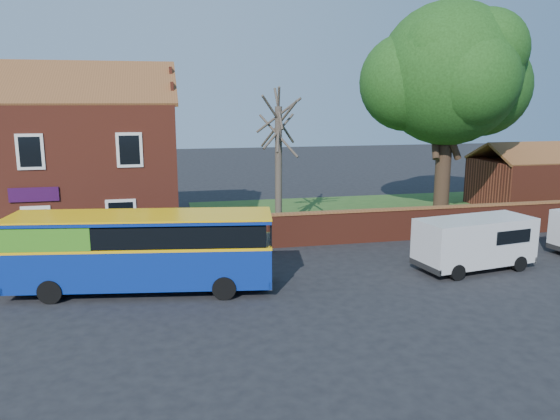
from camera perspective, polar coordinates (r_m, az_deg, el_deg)
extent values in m
plane|color=black|center=(18.32, -6.26, -10.18)|extent=(120.00, 120.00, 0.00)
cube|color=gray|center=(24.24, -24.59, -5.59)|extent=(18.00, 3.50, 0.12)
cube|color=slate|center=(22.60, -25.50, -6.84)|extent=(18.00, 0.15, 0.14)
cube|color=#426B28|center=(34.04, 13.48, -0.22)|extent=(26.00, 12.00, 0.04)
cube|color=maroon|center=(29.14, -22.82, 3.71)|extent=(12.00, 8.00, 6.50)
cube|color=brown|center=(26.97, -24.28, 12.11)|extent=(12.30, 4.08, 2.16)
cube|color=brown|center=(30.91, -22.78, 12.02)|extent=(12.30, 4.08, 2.16)
cube|color=black|center=(25.07, -24.65, 5.55)|extent=(1.10, 0.06, 1.50)
cube|color=#4C0F19|center=(25.59, -24.01, -2.26)|extent=(0.95, 0.04, 2.10)
cube|color=silver|center=(25.59, -24.01, -2.15)|extent=(1.20, 0.06, 2.30)
cube|color=#310C36|center=(25.26, -24.33, 1.48)|extent=(2.00, 0.06, 0.60)
cube|color=maroon|center=(28.74, 18.73, -1.16)|extent=(22.00, 0.30, 1.50)
cube|color=brown|center=(28.58, 18.83, 0.40)|extent=(22.00, 0.38, 0.10)
cube|color=maroon|center=(38.56, 25.73, 2.53)|extent=(8.00, 5.00, 3.00)
cube|color=brown|center=(37.37, 27.18, 5.33)|extent=(8.20, 2.56, 1.24)
cube|color=brown|center=(39.32, 24.87, 5.77)|extent=(8.20, 2.56, 1.24)
cube|color=navy|center=(20.09, -14.14, -5.35)|extent=(9.34, 3.64, 1.45)
cube|color=yellow|center=(19.90, -14.24, -3.36)|extent=(9.36, 3.66, 0.10)
cube|color=black|center=(19.79, -14.30, -2.14)|extent=(8.98, 3.61, 0.72)
cube|color=#469921|center=(20.57, -22.55, -2.17)|extent=(3.41, 2.76, 0.77)
cube|color=navy|center=(19.69, -14.37, -0.79)|extent=(9.34, 3.64, 0.14)
cube|color=yellow|center=(19.67, -14.38, -0.56)|extent=(9.38, 3.69, 0.06)
cylinder|color=black|center=(20.06, -22.88, -7.85)|extent=(0.85, 0.40, 0.82)
cylinder|color=black|center=(21.96, -21.09, -6.06)|extent=(0.85, 0.40, 0.82)
cylinder|color=black|center=(18.96, -5.86, -8.09)|extent=(0.85, 0.40, 0.82)
cylinder|color=black|center=(20.96, -5.64, -6.16)|extent=(0.85, 0.40, 0.82)
cube|color=silver|center=(23.23, 19.67, -3.03)|extent=(5.01, 2.64, 1.81)
cube|color=black|center=(24.61, 23.48, -1.84)|extent=(0.34, 1.61, 0.71)
cube|color=black|center=(25.00, 23.60, -4.24)|extent=(0.40, 1.90, 0.23)
cylinder|color=black|center=(21.84, 18.02, -6.21)|extent=(0.66, 0.32, 0.63)
cylinder|color=black|center=(23.18, 15.22, -5.03)|extent=(0.66, 0.32, 0.63)
cylinder|color=black|center=(23.85, 23.71, -5.14)|extent=(0.66, 0.32, 0.63)
cylinder|color=black|center=(25.08, 20.83, -4.13)|extent=(0.66, 0.32, 0.63)
cylinder|color=black|center=(27.75, 27.26, -3.25)|extent=(0.62, 0.31, 0.59)
cylinder|color=black|center=(32.39, 16.61, 3.46)|extent=(0.86, 0.86, 4.97)
sphere|color=#28661F|center=(32.14, 17.20, 13.43)|extent=(7.78, 7.78, 7.78)
sphere|color=#28661F|center=(33.65, 20.21, 12.02)|extent=(5.62, 5.62, 5.62)
sphere|color=#28661F|center=(31.76, 13.26, 12.88)|extent=(5.41, 5.41, 5.41)
cylinder|color=#4C4238|center=(28.44, -0.16, 4.33)|extent=(0.37, 0.37, 6.39)
cylinder|color=#4C4238|center=(28.24, -0.16, 8.93)|extent=(0.38, 3.12, 2.51)
cylinder|color=#4C4238|center=(28.25, -0.16, 8.46)|extent=(1.63, 2.30, 2.30)
cylinder|color=#4C4238|center=(28.23, -0.16, 9.39)|extent=(2.62, 1.20, 2.55)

